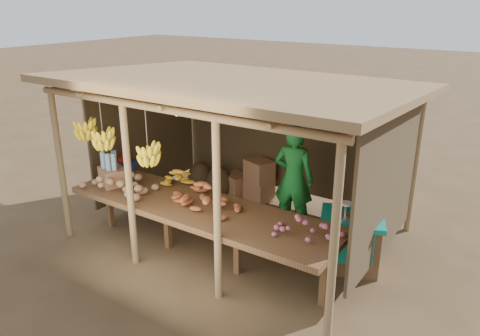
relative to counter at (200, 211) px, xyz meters
The scene contains 13 objects.
ground 1.20m from the counter, 90.00° to the left, with size 60.00×60.00×0.00m, color brown.
stall_structure 1.53m from the counter, 95.99° to the left, with size 4.70×3.50×2.43m.
counter is the anchor object (origin of this frame).
potato_heap 1.32m from the counter, behind, with size 1.04×0.62×0.37m, color #9E7551, non-canonical shape.
sweet_potato_heap 0.26m from the counter, 62.42° to the left, with size 0.95×0.57×0.36m, color #AE552C, non-canonical shape.
onion_heap 1.55m from the counter, ahead, with size 0.75×0.45×0.35m, color #B0556F, non-canonical shape.
banana_pile 0.80m from the counter, 150.23° to the left, with size 0.55×0.33×0.35m, color gold, non-canonical shape.
tomato_basin 1.96m from the counter, 166.48° to the left, with size 0.36×0.36×0.19m.
bottle_box 1.57m from the counter, behind, with size 0.49×0.45×0.50m.
vendor 1.61m from the counter, 67.87° to the left, with size 0.61×0.40×1.67m, color #1B7B2E.
tarp_crate 2.02m from the counter, 29.36° to the left, with size 1.00×0.94×0.96m.
carton_stack 2.26m from the counter, 104.87° to the left, with size 1.04×0.47×0.73m.
burlap_sacks 2.42m from the counter, 124.66° to the left, with size 0.89×0.47×0.63m.
Camera 1 is at (3.57, -5.31, 3.38)m, focal length 35.00 mm.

